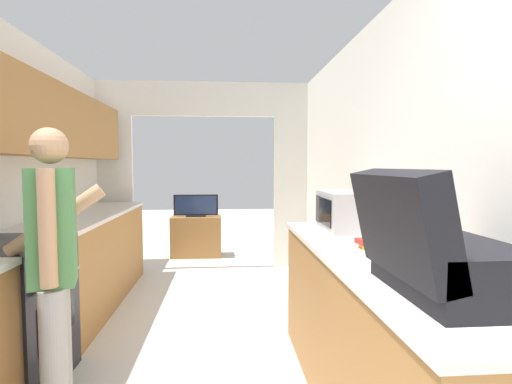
{
  "coord_description": "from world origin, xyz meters",
  "views": [
    {
      "loc": [
        0.26,
        -0.65,
        1.4
      ],
      "look_at": [
        0.52,
        2.48,
        1.19
      ],
      "focal_mm": 28.0,
      "sensor_mm": 36.0,
      "label": 1
    }
  ],
  "objects": [
    {
      "name": "wall_right",
      "position": [
        1.42,
        1.75,
        1.25
      ],
      "size": [
        0.06,
        7.09,
        2.5
      ],
      "color": "silver",
      "rests_on": "ground_plane"
    },
    {
      "name": "wall_far_with_doorway",
      "position": [
        0.0,
        4.72,
        1.46
      ],
      "size": [
        3.18,
        0.06,
        2.5
      ],
      "color": "silver",
      "rests_on": "ground_plane"
    },
    {
      "name": "counter_left",
      "position": [
        -1.09,
        3.03,
        0.47
      ],
      "size": [
        0.62,
        3.58,
        0.93
      ],
      "color": "#9E6B38",
      "rests_on": "ground_plane"
    },
    {
      "name": "counter_right",
      "position": [
        1.09,
        1.4,
        0.47
      ],
      "size": [
        0.62,
        2.34,
        0.93
      ],
      "color": "#9E6B38",
      "rests_on": "ground_plane"
    },
    {
      "name": "range_oven",
      "position": [
        -1.08,
        1.84,
        0.47
      ],
      "size": [
        0.66,
        0.76,
        1.07
      ],
      "color": "black",
      "rests_on": "ground_plane"
    },
    {
      "name": "person",
      "position": [
        -0.61,
        1.42,
        0.85
      ],
      "size": [
        0.51,
        0.43,
        1.59
      ],
      "rotation": [
        0.0,
        0.0,
        1.83
      ],
      "color": "#9E9E9E",
      "rests_on": "ground_plane"
    },
    {
      "name": "suitcase",
      "position": [
        1.02,
        0.73,
        1.09
      ],
      "size": [
        0.47,
        0.62,
        0.46
      ],
      "color": "black",
      "rests_on": "counter_right"
    },
    {
      "name": "microwave",
      "position": [
        1.17,
        2.17,
        1.07
      ],
      "size": [
        0.39,
        0.51,
        0.28
      ],
      "color": "#B7B7BC",
      "rests_on": "counter_right"
    },
    {
      "name": "book_stack",
      "position": [
        1.14,
        1.46,
        0.96
      ],
      "size": [
        0.26,
        0.31,
        0.05
      ],
      "color": "gold",
      "rests_on": "counter_right"
    },
    {
      "name": "tv_cabinet",
      "position": [
        -0.17,
        5.49,
        0.31
      ],
      "size": [
        0.76,
        0.42,
        0.62
      ],
      "color": "#9E6B38",
      "rests_on": "ground_plane"
    },
    {
      "name": "television",
      "position": [
        -0.17,
        5.45,
        0.78
      ],
      "size": [
        0.67,
        0.16,
        0.34
      ],
      "color": "black",
      "rests_on": "tv_cabinet"
    },
    {
      "name": "knife",
      "position": [
        -1.07,
        2.46,
        0.94
      ],
      "size": [
        0.11,
        0.29,
        0.02
      ],
      "rotation": [
        0.0,
        0.0,
        -0.42
      ],
      "color": "#B7B7BC",
      "rests_on": "counter_left"
    }
  ]
}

